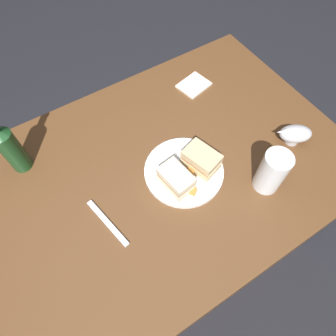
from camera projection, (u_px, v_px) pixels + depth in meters
The scene contains 14 objects.
ground_plane at pixel (159, 245), 1.62m from camera, with size 6.00×6.00×0.00m, color black.
dining_table at pixel (156, 218), 1.28m from camera, with size 1.28×0.83×0.78m, color brown.
plate at pixel (184, 171), 0.94m from camera, with size 0.25×0.25×0.01m, color white.
sandwich_half_left at pixel (176, 179), 0.88m from camera, with size 0.08×0.11×0.06m.
sandwich_half_right at pixel (201, 160), 0.92m from camera, with size 0.10×0.12×0.06m.
potato_wedge_front at pixel (189, 176), 0.91m from camera, with size 0.06×0.02×0.02m, color #AD702D.
potato_wedge_middle at pixel (183, 181), 0.90m from camera, with size 0.04×0.02×0.02m, color #AD702D.
potato_wedge_back at pixel (182, 181), 0.90m from camera, with size 0.05×0.02×0.02m, color gold.
potato_wedge_left_edge at pixel (189, 190), 0.89m from camera, with size 0.04×0.02×0.02m, color #B77F33.
pint_glass at pixel (271, 173), 0.87m from camera, with size 0.08×0.08×0.15m.
gravy_boat at pixel (295, 134), 0.97m from camera, with size 0.12×0.11×0.07m.
cider_bottle at pixel (9, 147), 0.87m from camera, with size 0.06×0.06×0.25m.
napkin at pixel (194, 85), 1.14m from camera, with size 0.11×0.09×0.01m, color silver.
fork at pixel (107, 223), 0.86m from camera, with size 0.18×0.02×0.01m, color silver.
Camera 1 is at (0.21, 0.42, 1.60)m, focal length 32.13 mm.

